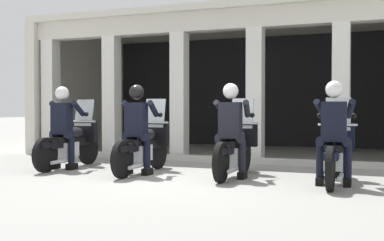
% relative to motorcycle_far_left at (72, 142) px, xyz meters
% --- Properties ---
extents(ground_plane, '(80.00, 80.00, 0.00)m').
position_rel_motorcycle_far_left_xyz_m(ground_plane, '(2.51, 2.53, -0.50)').
color(ground_plane, gray).
extents(station_building, '(10.18, 4.96, 3.53)m').
position_rel_motorcycle_far_left_xyz_m(station_building, '(2.18, 4.94, 1.72)').
color(station_building, black).
rests_on(station_building, ground).
extents(kerb_strip, '(9.68, 0.24, 0.12)m').
position_rel_motorcycle_far_left_xyz_m(kerb_strip, '(2.18, 1.97, -0.44)').
color(kerb_strip, '#B7B5AD').
rests_on(kerb_strip, ground).
extents(motorcycle_far_left, '(0.62, 2.04, 1.35)m').
position_rel_motorcycle_far_left_xyz_m(motorcycle_far_left, '(0.00, 0.00, 0.00)').
color(motorcycle_far_left, black).
rests_on(motorcycle_far_left, ground).
extents(police_officer_far_left, '(0.63, 0.61, 1.58)m').
position_rel_motorcycle_far_left_xyz_m(police_officer_far_left, '(-0.00, -0.28, 0.44)').
color(police_officer_far_left, black).
rests_on(police_officer_far_left, ground).
extents(motorcycle_center_left, '(0.62, 2.04, 1.35)m').
position_rel_motorcycle_far_left_xyz_m(motorcycle_center_left, '(1.67, -0.15, 0.00)').
color(motorcycle_center_left, black).
rests_on(motorcycle_center_left, ground).
extents(police_officer_center_left, '(0.63, 0.61, 1.58)m').
position_rel_motorcycle_far_left_xyz_m(police_officer_center_left, '(1.67, -0.43, 0.44)').
color(police_officer_center_left, black).
rests_on(police_officer_center_left, ground).
extents(motorcycle_center_right, '(0.62, 2.04, 1.35)m').
position_rel_motorcycle_far_left_xyz_m(motorcycle_center_right, '(3.35, -0.00, 0.00)').
color(motorcycle_center_right, black).
rests_on(motorcycle_center_right, ground).
extents(police_officer_center_right, '(0.63, 0.61, 1.58)m').
position_rel_motorcycle_far_left_xyz_m(police_officer_center_right, '(3.35, -0.29, 0.44)').
color(police_officer_center_right, black).
rests_on(police_officer_center_right, ground).
extents(motorcycle_far_right, '(0.62, 2.04, 1.35)m').
position_rel_motorcycle_far_left_xyz_m(motorcycle_far_right, '(5.02, -0.20, 0.00)').
color(motorcycle_far_right, black).
rests_on(motorcycle_far_right, ground).
extents(police_officer_far_right, '(0.63, 0.61, 1.58)m').
position_rel_motorcycle_far_left_xyz_m(police_officer_far_right, '(5.02, -0.48, 0.44)').
color(police_officer_far_right, black).
rests_on(police_officer_far_right, ground).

